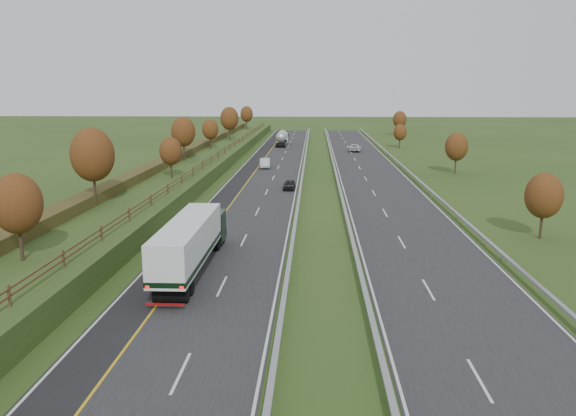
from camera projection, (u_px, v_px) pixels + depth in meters
name	position (u px, v px, depth m)	size (l,w,h in m)	color
ground	(318.00, 183.00, 81.08)	(400.00, 400.00, 0.00)	#2B4518
near_carriageway	(266.00, 177.00, 86.33)	(10.50, 200.00, 0.04)	black
far_carriageway	(373.00, 178.00, 85.56)	(10.50, 200.00, 0.04)	black
hard_shoulder	(241.00, 177.00, 86.50)	(3.00, 200.00, 0.04)	black
lane_markings	(307.00, 177.00, 85.91)	(26.75, 200.00, 0.01)	silver
embankment_left	(182.00, 170.00, 86.73)	(12.00, 200.00, 2.00)	#2B4518
hedge_left	(169.00, 160.00, 86.50)	(2.20, 180.00, 1.10)	#3A3D18
fence_left	(210.00, 159.00, 85.76)	(0.12, 189.06, 1.20)	#422B19
median_barrier_near	(303.00, 173.00, 85.94)	(0.32, 200.00, 0.71)	#999CA1
median_barrier_far	(336.00, 174.00, 85.70)	(0.32, 200.00, 0.71)	#999CA1
outer_barrier_far	(412.00, 174.00, 85.17)	(0.32, 200.00, 0.71)	#999CA1
trees_left	(178.00, 137.00, 82.31)	(6.64, 164.30, 7.66)	#2D2116
trees_far	(426.00, 135.00, 112.61)	(8.45, 118.60, 7.12)	#2D2116
box_lorry	(191.00, 241.00, 41.07)	(2.58, 16.28, 4.06)	black
road_tanker	(282.00, 138.00, 134.22)	(2.40, 11.22, 3.46)	silver
car_dark_near	(289.00, 185.00, 75.47)	(1.53, 3.80, 1.29)	black
car_silver_mid	(265.00, 163.00, 96.24)	(1.69, 4.84, 1.59)	silver
car_small_far	(285.00, 134.00, 160.10)	(1.92, 4.71, 1.37)	#161845
car_oncoming	(355.00, 148.00, 121.62)	(2.62, 5.68, 1.58)	silver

